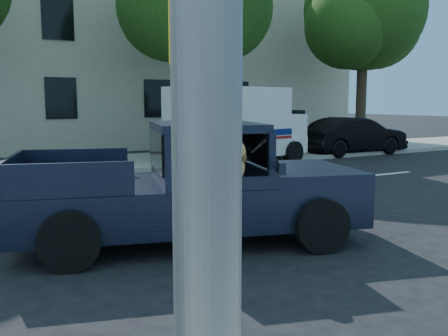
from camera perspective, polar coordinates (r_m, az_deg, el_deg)
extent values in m
plane|color=black|center=(7.59, -3.50, -8.26)|extent=(120.00, 120.00, 0.00)
cube|color=gray|center=(16.20, -18.15, 0.14)|extent=(60.00, 4.00, 0.15)
cylinder|color=#332619|center=(18.12, -2.90, 8.00)|extent=(0.44, 0.44, 4.40)
sphere|color=#17330C|center=(17.62, -6.16, 17.79)|extent=(3.60, 3.60, 3.60)
sphere|color=#17330C|center=(19.17, -0.60, 17.90)|extent=(4.00, 4.00, 4.00)
cylinder|color=#332619|center=(22.90, 15.40, 7.65)|extent=(0.44, 0.44, 4.40)
sphere|color=#17330C|center=(23.23, 15.74, 17.06)|extent=(5.20, 5.20, 5.20)
sphere|color=#17330C|center=(22.07, 13.98, 15.54)|extent=(3.60, 3.60, 3.60)
sphere|color=#17330C|center=(24.07, 16.90, 15.47)|extent=(4.00, 4.00, 4.00)
cube|color=beige|center=(24.00, -15.09, 13.16)|extent=(26.00, 6.00, 9.00)
cube|color=black|center=(7.41, -3.90, -3.89)|extent=(5.28, 3.22, 0.63)
cube|color=black|center=(7.82, 8.88, -0.46)|extent=(1.91, 2.23, 0.15)
cube|color=black|center=(7.31, -2.14, 4.76)|extent=(1.93, 2.17, 0.11)
cube|color=black|center=(7.53, 3.64, 2.29)|extent=(0.69, 1.64, 0.54)
cube|color=black|center=(7.05, 0.10, -2.98)|extent=(0.65, 0.65, 0.36)
cube|color=black|center=(6.42, 6.66, -0.11)|extent=(0.10, 0.07, 0.15)
cube|color=silver|center=(16.36, 1.64, 2.45)|extent=(4.95, 3.03, 0.55)
cube|color=silver|center=(15.99, 0.52, 6.27)|extent=(4.09, 2.84, 1.65)
cube|color=silver|center=(17.62, 5.91, 4.93)|extent=(1.40, 2.20, 0.77)
cube|color=navy|center=(15.27, 3.21, 3.93)|extent=(3.65, 0.82, 0.20)
cube|color=#9E0F0F|center=(15.28, 3.21, 3.27)|extent=(3.65, 0.82, 0.08)
imported|color=black|center=(20.22, 14.57, 3.56)|extent=(1.62, 4.46, 1.46)
cube|color=yellow|center=(2.29, -3.89, 17.74)|extent=(0.19, 0.03, 0.48)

